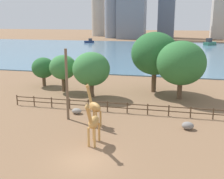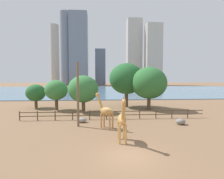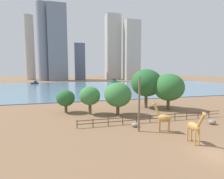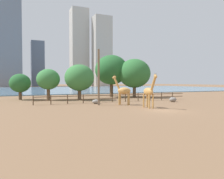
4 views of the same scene
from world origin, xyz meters
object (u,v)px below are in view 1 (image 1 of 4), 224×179
Objects in this scene: giraffe_companion at (93,123)px; tree_right_small at (63,67)px; boulder_by_pole at (188,126)px; boulder_near_fence at (77,111)px; tree_center_broad at (181,63)px; boat_sailboat at (210,43)px; utility_pole at (67,85)px; tree_left_small at (91,69)px; giraffe_tall at (94,106)px; boat_ferry at (89,41)px; tree_left_large at (155,54)px; tree_right_tall at (43,68)px.

giraffe_companion is 19.78m from tree_right_small.
tree_right_small is (-17.96, 11.57, 3.27)m from boulder_by_pole.
boulder_by_pole is (12.39, -1.98, 0.06)m from boulder_near_fence.
boat_sailboat is at bearing 81.93° from tree_center_broad.
boulder_by_pole is 0.17× the size of boat_sailboat.
utility_pole reaches higher than tree_left_small.
giraffe_tall is 0.88× the size of boat_ferry.
tree_left_large reaches higher than tree_right_tall.
tree_right_small is (-5.29, 11.53, -0.20)m from utility_pole.
tree_center_broad reaches higher than boat_sailboat.
utility_pole is 6.70× the size of boulder_near_fence.
giraffe_companion is at bearing -113.56° from tree_center_broad.
giraffe_tall reaches higher than boulder_by_pole.
tree_right_small is at bearing 114.67° from utility_pole.
tree_left_large reaches higher than tree_right_small.
tree_center_broad reaches higher than tree_left_small.
boulder_near_fence is 11.57m from tree_right_small.
giraffe_tall is 16.40m from tree_left_large.
tree_right_small is 1.15× the size of boat_ferry.
tree_left_large reaches higher than boat_ferry.
boulder_near_fence is at bearing -1.90° from giraffe_tall.
boat_sailboat is (24.38, 88.70, -2.77)m from tree_left_small.
utility_pole is at bearing -136.81° from tree_center_broad.
tree_left_large is 1.12× the size of tree_center_broad.
tree_right_small is at bearing 147.21° from boulder_by_pole.
boulder_near_fence is 0.18× the size of tree_left_small.
boulder_by_pole is 16.37m from tree_left_small.
tree_center_broad is 1.65× the size of boat_ferry.
boulder_by_pole is at bearing -85.66° from tree_center_broad.
tree_left_large is 1.62× the size of tree_right_small.
tree_left_small is (-4.78, 14.95, 1.93)m from giraffe_companion.
tree_left_small is at bearing -29.32° from giraffe_tall.
giraffe_tall is at bearing -44.00° from boulder_near_fence.
tree_right_small reaches higher than boat_sailboat.
boat_ferry is (-41.47, 98.28, 0.50)m from boulder_by_pole.
boulder_near_fence is 15.45m from tree_center_broad.
boulder_near_fence is at bearing 82.00° from utility_pole.
utility_pole is 13.13m from boulder_by_pole.
boulder_near_fence is 12.55m from boulder_by_pole.
tree_right_tall is at bearing -142.13° from giraffe_companion.
tree_center_broad is (11.82, 11.09, 1.10)m from utility_pole.
giraffe_tall is 0.55× the size of utility_pole.
utility_pole is 1.22× the size of tree_left_small.
tree_center_broad is (3.78, -3.18, -0.80)m from tree_left_large.
giraffe_tall is 3.67× the size of boulder_near_fence.
boulder_by_pole is (9.39, 0.91, -1.60)m from giraffe_tall.
tree_center_broad reaches higher than utility_pole.
giraffe_companion is at bearing 87.01° from boat_ferry.
tree_left_small is at bearing -22.57° from tree_right_small.
tree_left_large is 13.78m from tree_right_small.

